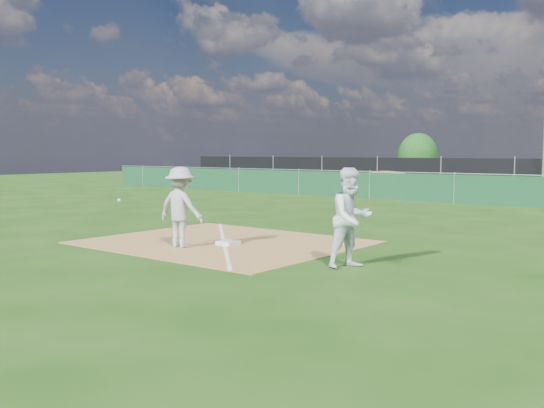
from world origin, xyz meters
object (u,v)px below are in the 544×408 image
at_px(car_left, 436,173).
at_px(tree_left, 418,156).
at_px(runner, 351,218).
at_px(car_mid, 530,176).
at_px(first_base, 228,243).
at_px(play_at_first, 181,207).

relative_size(car_left, tree_left, 1.22).
bearing_deg(car_left, runner, 177.59).
xyz_separation_m(car_mid, tree_left, (-9.86, 6.11, 1.12)).
distance_m(first_base, play_at_first, 1.38).
bearing_deg(tree_left, first_base, -71.92).
relative_size(first_base, play_at_first, 0.18).
height_order(play_at_first, car_mid, play_at_first).
bearing_deg(first_base, tree_left, 108.08).
height_order(first_base, play_at_first, play_at_first).
distance_m(runner, car_mid, 27.61).
height_order(runner, car_mid, runner).
height_order(play_at_first, car_left, play_at_first).
relative_size(first_base, car_mid, 0.10).
bearing_deg(runner, play_at_first, 115.45).
distance_m(car_left, car_mid, 5.89).
bearing_deg(play_at_first, car_mid, 90.62).
relative_size(first_base, car_left, 0.10).
xyz_separation_m(first_base, car_left, (-6.74, 27.11, 0.69)).
height_order(car_left, tree_left, tree_left).
relative_size(play_at_first, car_left, 0.55).
bearing_deg(car_left, play_at_first, 169.52).
xyz_separation_m(play_at_first, car_mid, (-0.30, 27.65, -0.20)).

